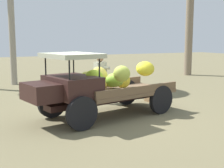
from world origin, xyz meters
name	(u,v)px	position (x,y,z in m)	size (l,w,h in m)	color
ground_plane	(108,116)	(0.00, 0.00, 0.00)	(60.00, 60.00, 0.00)	#736949
truck	(95,86)	(0.43, 0.09, 0.92)	(4.65, 2.52, 1.87)	#321C19
farmer	(100,75)	(-0.51, -1.73, 0.99)	(0.53, 0.49, 1.73)	olive
wooden_crate	(153,94)	(-2.35, -1.21, 0.25)	(0.51, 0.38, 0.50)	olive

